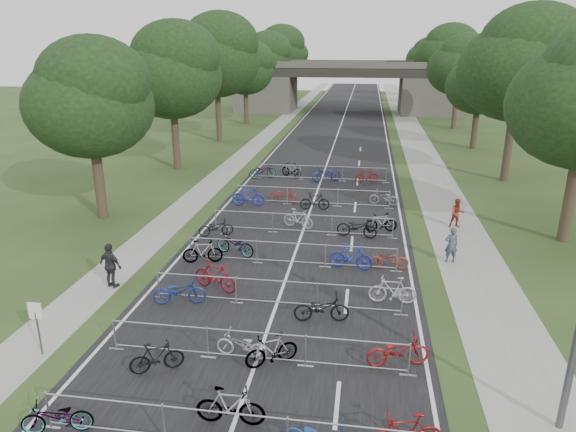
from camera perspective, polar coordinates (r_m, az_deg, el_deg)
name	(u,v)px	position (r m, az deg, el deg)	size (l,w,h in m)	color
road	(340,128)	(60.49, 5.76, 9.66)	(11.00, 140.00, 0.01)	black
sidewalk_right	(410,130)	(60.62, 13.42, 9.27)	(3.00, 140.00, 0.01)	gray
sidewalk_left	(276,127)	(61.33, -1.36, 9.87)	(2.00, 140.00, 0.01)	gray
lane_markings	(340,128)	(60.49, 5.76, 9.66)	(0.12, 140.00, 0.00)	silver
overpass_bridge	(346,87)	(74.98, 6.50, 14.08)	(31.00, 8.00, 7.05)	#494841
park_sign	(36,319)	(17.97, -26.17, -10.22)	(0.45, 0.06, 1.83)	#4C4C51
tree_left_0	(90,101)	(29.53, -21.09, 11.85)	(6.72, 6.72, 10.25)	#33261C
tree_left_1	(172,73)	(40.33, -12.77, 15.28)	(7.56, 7.56, 11.53)	#33261C
tree_right_1	(521,66)	(38.97, 24.51, 14.90)	(8.18, 8.18, 12.47)	#33261C
tree_left_2	(217,57)	(51.68, -7.91, 17.10)	(8.40, 8.40, 12.81)	#33261C
tree_right_2	(481,83)	(50.75, 20.69, 13.64)	(6.16, 6.16, 9.39)	#33261C
tree_left_3	(246,69)	(63.34, -4.71, 15.99)	(6.72, 6.72, 10.25)	#33261C
tree_right_3	(461,66)	(62.48, 18.62, 15.49)	(7.17, 7.17, 10.93)	#33261C
tree_left_4	(265,59)	(75.04, -2.55, 17.06)	(7.56, 7.56, 11.53)	#33261C
tree_right_4	(446,55)	(74.32, 17.19, 16.74)	(8.18, 8.18, 12.47)	#33261C
tree_left_5	(279,51)	(86.83, -0.96, 17.83)	(8.40, 8.40, 12.81)	#33261C
tree_right_5	(434,66)	(86.28, 15.96, 15.70)	(6.16, 6.16, 9.39)	#33261C
tree_left_6	(290,60)	(98.72, 0.25, 16.98)	(6.72, 6.72, 10.25)	#33261C
tree_right_6	(427,58)	(98.17, 15.18, 16.62)	(7.17, 7.17, 10.93)	#33261C
barrier_row_0	(225,430)	(13.45, -7.07, -22.52)	(9.70, 0.08, 1.10)	#AAADB2
barrier_row_1	(256,347)	(16.23, -3.60, -14.30)	(9.70, 0.08, 1.10)	#AAADB2
barrier_row_2	(276,293)	(19.29, -1.34, -8.56)	(9.70, 0.08, 1.10)	#AAADB2
barrier_row_3	(291,254)	(22.69, 0.31, -4.22)	(9.70, 0.08, 1.10)	#AAADB2
barrier_row_4	(302,224)	(26.39, 1.57, -0.88)	(9.70, 0.08, 1.10)	#AAADB2
barrier_row_5	(312,197)	(31.12, 2.72, 2.17)	(9.70, 0.08, 1.10)	#AAADB2
barrier_row_6	(321,173)	(36.89, 3.71, 4.78)	(9.70, 0.08, 1.10)	#AAADB2
bike_0	(57,418)	(14.97, -24.31, -19.77)	(0.61, 1.76, 0.93)	#AAADB2
bike_1	(230,406)	(14.08, -6.42, -20.28)	(0.51, 1.82, 1.09)	#AAADB2
bike_4	(157,357)	(16.32, -14.38, -14.97)	(0.46, 1.62, 0.97)	black
bike_5	(242,345)	(16.53, -5.19, -14.12)	(0.58, 1.67, 0.88)	#AEAEB6
bike_6	(272,350)	(16.11, -1.84, -14.68)	(0.48, 1.71, 1.03)	#AAADB2
bike_7	(398,351)	(16.42, 12.11, -14.45)	(0.68, 1.95, 1.03)	maroon
bike_8	(179,291)	(19.90, -12.00, -8.18)	(0.69, 1.98, 1.04)	navy
bike_9	(215,276)	(20.66, -8.11, -6.58)	(0.58, 2.06, 1.24)	maroon
bike_10	(321,308)	(18.38, 3.73, -10.18)	(0.68, 1.95, 1.03)	black
bike_11	(392,290)	(19.90, 11.53, -8.09)	(0.51, 1.80, 1.08)	#B2B1B9
bike_12	(203,252)	(23.26, -9.47, -3.93)	(0.50, 1.79, 1.07)	#AAADB2
bike_13	(235,244)	(23.90, -5.93, -3.14)	(0.71, 2.03, 1.06)	#AAADB2
bike_14	(351,257)	(22.49, 7.03, -4.51)	(0.54, 1.91, 1.15)	#1C2A9D
bike_15	(389,260)	(22.79, 11.20, -4.78)	(0.58, 1.67, 0.88)	#9F3017
bike_16	(216,227)	(26.37, -8.01, -1.27)	(0.62, 1.77, 0.93)	black
bike_17	(298,219)	(27.27, 1.13, -0.28)	(0.49, 1.72, 1.04)	#A5A6AD
bike_18	(357,227)	(26.15, 7.67, -1.25)	(0.72, 2.05, 1.08)	black
bike_19	(381,223)	(27.12, 10.32, -0.74)	(0.47, 1.67, 1.00)	#AAADB2
bike_20	(248,196)	(31.04, -4.44, 2.20)	(0.57, 2.01, 1.21)	#1C269D
bike_21	(283,195)	(31.67, -0.54, 2.33)	(0.62, 1.77, 0.93)	maroon
bike_22	(315,201)	(30.26, 2.99, 1.64)	(0.50, 1.76, 1.05)	black
bike_23	(384,198)	(31.69, 10.61, 2.00)	(0.61, 1.75, 0.92)	#B2B0B8
bike_24	(262,171)	(37.57, -2.85, 5.02)	(0.70, 2.00, 1.05)	#AAADB2
bike_25	(291,170)	(37.84, 0.39, 5.13)	(0.49, 1.73, 1.04)	#AAADB2
bike_26	(326,174)	(36.62, 4.28, 4.67)	(0.73, 2.10, 1.10)	#1C259A
bike_27	(367,176)	(36.74, 8.73, 4.46)	(0.46, 1.64, 0.98)	maroon
pedestrian_a	(451,245)	(24.05, 17.69, -3.09)	(0.60, 0.39, 1.64)	#373F52
pedestrian_b	(457,213)	(28.69, 18.29, 0.27)	(0.76, 0.59, 1.56)	maroon
pedestrian_c	(111,266)	(21.74, -19.10, -5.26)	(1.10, 0.46, 1.88)	#272729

